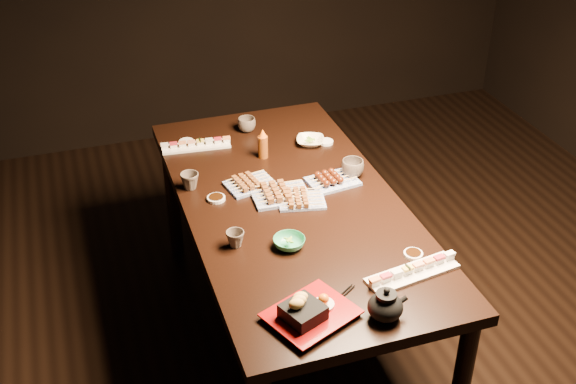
% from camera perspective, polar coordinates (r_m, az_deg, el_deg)
% --- Properties ---
extents(ground, '(5.00, 5.00, 0.00)m').
position_cam_1_polar(ground, '(3.46, 8.19, -12.70)').
color(ground, black).
rests_on(ground, ground).
extents(dining_table, '(0.94, 1.82, 0.75)m').
position_cam_1_polar(dining_table, '(3.29, 0.28, -6.26)').
color(dining_table, black).
rests_on(dining_table, ground).
extents(sushi_platter_near, '(0.38, 0.16, 0.04)m').
position_cam_1_polar(sushi_platter_near, '(2.70, 9.82, -6.07)').
color(sushi_platter_near, white).
rests_on(sushi_platter_near, dining_table).
extents(sushi_platter_far, '(0.33, 0.12, 0.04)m').
position_cam_1_polar(sushi_platter_far, '(3.51, -7.29, 3.81)').
color(sushi_platter_far, white).
rests_on(sushi_platter_far, dining_table).
extents(yakitori_plate_center, '(0.25, 0.19, 0.06)m').
position_cam_1_polar(yakitori_plate_center, '(3.09, -0.58, 0.09)').
color(yakitori_plate_center, '#828EB6').
rests_on(yakitori_plate_center, dining_table).
extents(yakitori_plate_right, '(0.22, 0.18, 0.05)m').
position_cam_1_polar(yakitori_plate_right, '(3.06, 1.07, -0.41)').
color(yakitori_plate_right, '#828EB6').
rests_on(yakitori_plate_right, dining_table).
extents(yakitori_plate_left, '(0.23, 0.19, 0.05)m').
position_cam_1_polar(yakitori_plate_left, '(3.17, -2.99, 0.89)').
color(yakitori_plate_left, '#828EB6').
rests_on(yakitori_plate_left, dining_table).
extents(tsukune_plate, '(0.23, 0.18, 0.05)m').
position_cam_1_polar(tsukune_plate, '(3.20, 3.56, 1.15)').
color(tsukune_plate, '#828EB6').
rests_on(tsukune_plate, dining_table).
extents(edamame_bowl_green, '(0.16, 0.16, 0.04)m').
position_cam_1_polar(edamame_bowl_green, '(2.80, 0.09, -4.02)').
color(edamame_bowl_green, '#329965').
rests_on(edamame_bowl_green, dining_table).
extents(edamame_bowl_cream, '(0.17, 0.17, 0.03)m').
position_cam_1_polar(edamame_bowl_cream, '(3.51, 1.78, 4.04)').
color(edamame_bowl_cream, '#EFE3C3').
rests_on(edamame_bowl_cream, dining_table).
extents(tempura_tray, '(0.35, 0.32, 0.10)m').
position_cam_1_polar(tempura_tray, '(2.46, 1.85, -8.99)').
color(tempura_tray, black).
rests_on(tempura_tray, dining_table).
extents(teacup_near_left, '(0.09, 0.09, 0.07)m').
position_cam_1_polar(teacup_near_left, '(2.80, -4.19, -3.72)').
color(teacup_near_left, '#4E443C').
rests_on(teacup_near_left, dining_table).
extents(teacup_mid_right, '(0.11, 0.11, 0.08)m').
position_cam_1_polar(teacup_mid_right, '(3.25, 5.12, 1.88)').
color(teacup_mid_right, '#4E443C').
rests_on(teacup_mid_right, dining_table).
extents(teacup_far_left, '(0.09, 0.09, 0.08)m').
position_cam_1_polar(teacup_far_left, '(3.18, -7.77, 0.86)').
color(teacup_far_left, '#4E443C').
rests_on(teacup_far_left, dining_table).
extents(teacup_far_right, '(0.12, 0.12, 0.07)m').
position_cam_1_polar(teacup_far_right, '(3.63, -3.28, 5.34)').
color(teacup_far_right, '#4E443C').
rests_on(teacup_far_right, dining_table).
extents(teapot, '(0.15, 0.15, 0.12)m').
position_cam_1_polar(teapot, '(2.48, 7.72, -8.73)').
color(teapot, black).
rests_on(teapot, dining_table).
extents(condiment_bottle, '(0.05, 0.05, 0.15)m').
position_cam_1_polar(condiment_bottle, '(3.37, -2.00, 3.86)').
color(condiment_bottle, brown).
rests_on(condiment_bottle, dining_table).
extents(sauce_dish_west, '(0.08, 0.08, 0.01)m').
position_cam_1_polar(sauce_dish_west, '(3.10, -5.69, -0.51)').
color(sauce_dish_west, white).
rests_on(sauce_dish_west, dining_table).
extents(sauce_dish_east, '(0.08, 0.08, 0.01)m').
position_cam_1_polar(sauce_dish_east, '(3.53, 3.01, 3.97)').
color(sauce_dish_east, white).
rests_on(sauce_dish_east, dining_table).
extents(sauce_dish_se, '(0.09, 0.09, 0.01)m').
position_cam_1_polar(sauce_dish_se, '(2.80, 9.86, -4.85)').
color(sauce_dish_se, white).
rests_on(sauce_dish_se, dining_table).
extents(sauce_dish_nw, '(0.07, 0.07, 0.01)m').
position_cam_1_polar(sauce_dish_nw, '(3.56, -8.03, 3.96)').
color(sauce_dish_nw, white).
rests_on(sauce_dish_nw, dining_table).
extents(chopsticks_near, '(0.18, 0.13, 0.01)m').
position_cam_1_polar(chopsticks_near, '(2.57, 3.91, -8.52)').
color(chopsticks_near, black).
rests_on(chopsticks_near, dining_table).
extents(chopsticks_se, '(0.24, 0.02, 0.01)m').
position_cam_1_polar(chopsticks_se, '(2.74, 10.94, -6.08)').
color(chopsticks_se, black).
rests_on(chopsticks_se, dining_table).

